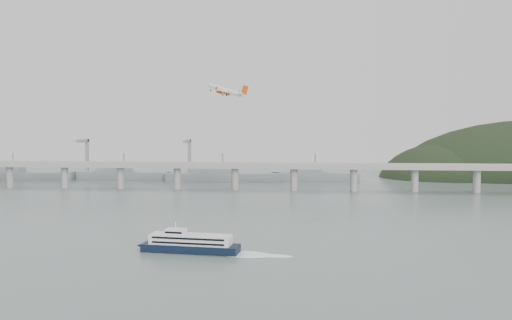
{
  "coord_description": "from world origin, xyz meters",
  "views": [
    {
      "loc": [
        25.72,
        -255.17,
        58.28
      ],
      "look_at": [
        0.0,
        55.0,
        36.0
      ],
      "focal_mm": 38.0,
      "sensor_mm": 36.0,
      "label": 1
    }
  ],
  "objects": [
    {
      "name": "airliner",
      "position": [
        -22.95,
        94.72,
        78.27
      ],
      "size": [
        30.78,
        28.93,
        11.81
      ],
      "rotation": [
        0.05,
        -0.29,
        2.73
      ],
      "color": "white",
      "rests_on": "ground"
    },
    {
      "name": "ground",
      "position": [
        0.0,
        0.0,
        0.0
      ],
      "size": [
        900.0,
        900.0,
        0.0
      ],
      "primitive_type": "plane",
      "color": "slate",
      "rests_on": "ground"
    },
    {
      "name": "ferry",
      "position": [
        -23.11,
        -19.89,
        3.69
      ],
      "size": [
        72.05,
        18.03,
        13.59
      ],
      "rotation": [
        0.0,
        0.0,
        -0.11
      ],
      "color": "black",
      "rests_on": "ground"
    },
    {
      "name": "bridge",
      "position": [
        -1.15,
        200.0,
        17.65
      ],
      "size": [
        800.0,
        22.0,
        23.9
      ],
      "color": "gray",
      "rests_on": "ground"
    },
    {
      "name": "distant_fleet",
      "position": [
        -155.36,
        265.08,
        6.22
      ],
      "size": [
        453.0,
        60.9,
        40.0
      ],
      "color": "gray",
      "rests_on": "ground"
    }
  ]
}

